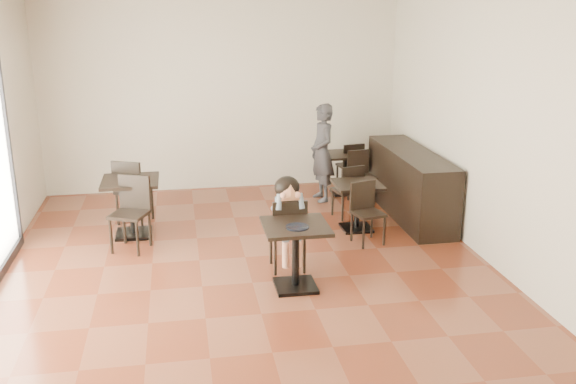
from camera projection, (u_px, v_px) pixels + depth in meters
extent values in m
cube|color=brown|center=(252.00, 283.00, 7.51)|extent=(6.00, 8.00, 0.01)
cube|color=silver|center=(222.00, 96.00, 10.81)|extent=(6.00, 0.01, 3.20)
cube|color=silver|center=(341.00, 327.00, 3.27)|extent=(6.00, 0.01, 3.20)
cube|color=silver|center=(504.00, 140.00, 7.53)|extent=(0.01, 8.00, 3.20)
cylinder|color=black|center=(297.00, 227.00, 7.07)|extent=(0.26, 0.26, 0.02)
imported|color=#3C3C41|center=(322.00, 153.00, 10.35)|extent=(0.46, 0.63, 1.59)
cube|color=black|center=(410.00, 184.00, 9.68)|extent=(0.60, 2.40, 1.00)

